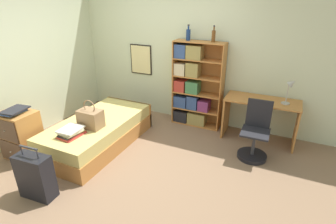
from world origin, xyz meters
The scene contains 15 objects.
ground_plane centered at (0.00, 0.00, 0.00)m, with size 14.00×14.00×0.00m, color #84664C.
wall_back centered at (0.00, 1.64, 1.30)m, with size 10.00×0.09×2.60m.
wall_left centered at (-2.02, 0.00, 1.30)m, with size 0.06×10.00×2.60m.
bed centered at (-0.68, 0.02, 0.23)m, with size 0.97×1.92×0.46m.
handbag centered at (-0.59, -0.24, 0.61)m, with size 0.35×0.24×0.45m.
book_stack_on_bed centered at (-0.67, -0.57, 0.52)m, with size 0.30×0.37×0.11m.
suitcase centered at (-0.56, -1.32, 0.29)m, with size 0.45×0.24×0.71m.
dresser centered at (-1.51, -0.77, 0.37)m, with size 0.52×0.44×0.74m.
magazine_pile_on_dresser centered at (-1.50, -0.79, 0.78)m, with size 0.30×0.38×0.07m.
bookcase centered at (0.43, 1.44, 0.74)m, with size 0.93×0.30×1.59m.
bottle_green centered at (0.31, 1.45, 1.69)m, with size 0.08×0.08×0.27m.
bottle_brown centered at (0.76, 1.46, 1.69)m, with size 0.06×0.06×0.27m.
desk centered at (1.71, 1.32, 0.52)m, with size 1.20×0.53×0.74m.
desk_lamp centered at (2.08, 1.30, 1.02)m, with size 0.18×0.13×0.43m.
desk_chair centered at (1.72, 0.74, 0.29)m, with size 0.45×0.45×0.90m.
Camera 1 is at (2.00, -2.98, 2.31)m, focal length 28.00 mm.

